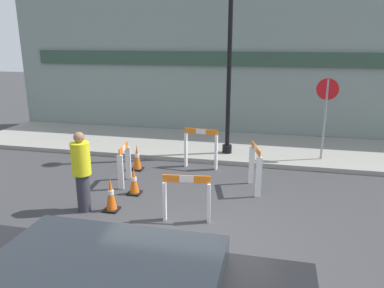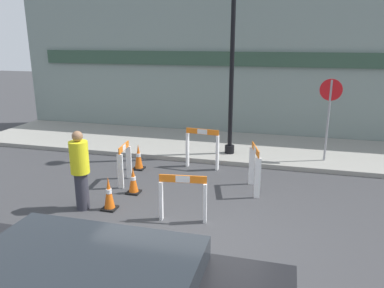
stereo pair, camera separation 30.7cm
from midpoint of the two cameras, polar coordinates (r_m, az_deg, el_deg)
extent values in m
plane|color=#38383A|center=(6.72, 1.54, -15.70)|extent=(60.00, 60.00, 0.00)
cube|color=gray|center=(12.37, 8.19, -0.50)|extent=(18.00, 3.46, 0.13)
cube|color=gray|center=(13.70, 9.57, 12.45)|extent=(18.00, 0.12, 5.50)
cube|color=#2D4738|center=(13.59, 9.53, 12.63)|extent=(16.20, 0.10, 0.50)
cylinder|color=black|center=(11.46, 6.50, -0.79)|extent=(0.29, 0.29, 0.24)
cylinder|color=black|center=(10.99, 6.97, 13.37)|extent=(0.13, 0.13, 5.86)
cylinder|color=gray|center=(11.17, 20.74, 3.27)|extent=(0.06, 0.06, 2.29)
cylinder|color=red|center=(11.03, 21.19, 7.71)|extent=(0.60, 0.12, 0.60)
cube|color=white|center=(7.51, -3.54, -8.62)|extent=(0.08, 0.14, 0.81)
cube|color=white|center=(7.40, 3.21, -8.99)|extent=(0.08, 0.14, 0.81)
cube|color=orange|center=(7.26, -0.20, -5.36)|extent=(0.93, 0.14, 0.15)
cube|color=white|center=(7.26, -0.20, -5.36)|extent=(0.28, 0.06, 0.14)
cube|color=white|center=(8.60, 10.96, -5.14)|extent=(0.14, 0.09, 0.95)
cube|color=white|center=(9.37, 10.01, -3.32)|extent=(0.14, 0.09, 0.95)
cube|color=orange|center=(8.82, 10.64, -0.83)|extent=(0.25, 0.87, 0.15)
cube|color=white|center=(8.82, 10.64, -0.83)|extent=(0.10, 0.27, 0.13)
cube|color=white|center=(10.26, 4.74, -1.36)|extent=(0.07, 0.14, 0.98)
cube|color=white|center=(10.51, 0.14, -0.87)|extent=(0.07, 0.14, 0.98)
cube|color=orange|center=(10.23, 2.45, 1.90)|extent=(0.94, 0.11, 0.15)
cube|color=white|center=(10.23, 2.45, 1.90)|extent=(0.28, 0.06, 0.14)
cube|color=white|center=(9.74, -8.71, -2.79)|extent=(0.14, 0.07, 0.86)
cube|color=white|center=(9.13, -9.92, -4.14)|extent=(0.14, 0.07, 0.86)
cube|color=orange|center=(9.28, -9.43, -0.51)|extent=(0.11, 0.74, 0.15)
cube|color=white|center=(9.28, -9.43, -0.51)|extent=(0.06, 0.22, 0.14)
cube|color=black|center=(10.51, -7.26, -3.70)|extent=(0.30, 0.30, 0.04)
cone|color=orange|center=(10.40, -7.32, -1.85)|extent=(0.22, 0.22, 0.67)
cylinder|color=white|center=(10.39, -7.33, -1.67)|extent=(0.13, 0.13, 0.09)
cube|color=black|center=(8.24, -11.36, -9.58)|extent=(0.30, 0.30, 0.04)
cone|color=orange|center=(8.09, -11.49, -7.27)|extent=(0.22, 0.23, 0.68)
cylinder|color=white|center=(8.08, -11.51, -7.05)|extent=(0.13, 0.13, 0.10)
cube|color=black|center=(8.95, -7.89, -7.28)|extent=(0.30, 0.30, 0.04)
cone|color=orange|center=(8.83, -7.96, -5.38)|extent=(0.22, 0.22, 0.60)
cylinder|color=white|center=(8.82, -7.97, -5.20)|extent=(0.13, 0.13, 0.08)
cylinder|color=#33333D|center=(8.23, -15.38, -6.93)|extent=(0.39, 0.39, 0.81)
cylinder|color=yellow|center=(7.98, -15.77, -1.98)|extent=(0.54, 0.54, 0.68)
sphere|color=#8E6647|center=(7.86, -16.01, 1.14)|extent=(0.31, 0.31, 0.22)
camera|label=1|loc=(0.15, -89.04, 0.27)|focal=35.00mm
camera|label=2|loc=(0.15, 90.96, -0.27)|focal=35.00mm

